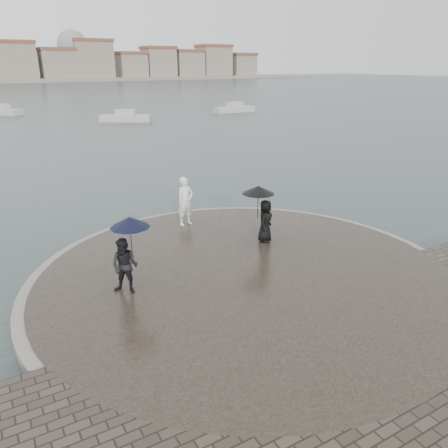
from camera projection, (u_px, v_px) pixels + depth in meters
ground at (329, 347)px, 9.95m from camera, size 400.00×400.00×0.00m
kerb_ring at (246, 279)px, 12.74m from camera, size 12.50×12.50×0.32m
quay_tip at (246, 278)px, 12.73m from camera, size 11.90×11.90×0.36m
statue at (185, 201)px, 16.14m from camera, size 0.73×0.55×1.82m
visitor_left at (126, 252)px, 11.28m from camera, size 1.24×1.08×2.04m
visitor_right at (263, 209)px, 14.52m from camera, size 1.22×1.10×1.95m
boats at (79, 120)px, 46.29m from camera, size 44.89×32.32×1.50m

